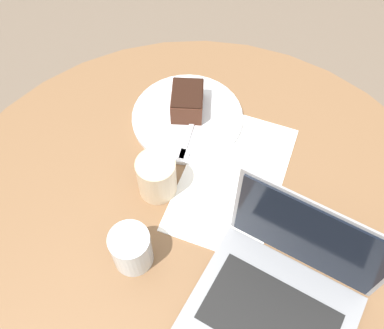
# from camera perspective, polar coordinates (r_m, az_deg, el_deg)

# --- Properties ---
(ground_plane) EXTENTS (12.00, 12.00, 0.00)m
(ground_plane) POSITION_cam_1_polar(r_m,az_deg,el_deg) (1.67, 0.41, -19.64)
(ground_plane) COLOR #6B5B4C
(dining_table) EXTENTS (1.18, 1.18, 0.77)m
(dining_table) POSITION_cam_1_polar(r_m,az_deg,el_deg) (1.04, 0.63, -11.80)
(dining_table) COLOR brown
(dining_table) RESTS_ON ground_plane
(paper_document) EXTENTS (0.42, 0.36, 0.00)m
(paper_document) POSITION_cam_1_polar(r_m,az_deg,el_deg) (1.01, 5.17, -1.65)
(paper_document) COLOR white
(paper_document) RESTS_ON dining_table
(plate) EXTENTS (0.27, 0.27, 0.01)m
(plate) POSITION_cam_1_polar(r_m,az_deg,el_deg) (1.10, -0.59, 6.04)
(plate) COLOR silver
(plate) RESTS_ON dining_table
(cake_slice) EXTENTS (0.11, 0.09, 0.06)m
(cake_slice) POSITION_cam_1_polar(r_m,az_deg,el_deg) (1.08, -0.61, 8.05)
(cake_slice) COLOR #472619
(cake_slice) RESTS_ON plate
(fork) EXTENTS (0.17, 0.08, 0.00)m
(fork) POSITION_cam_1_polar(r_m,az_deg,el_deg) (1.05, -0.51, 3.63)
(fork) COLOR silver
(fork) RESTS_ON plate
(coffee_glass) EXTENTS (0.08, 0.08, 0.10)m
(coffee_glass) POSITION_cam_1_polar(r_m,az_deg,el_deg) (0.95, -4.50, -1.56)
(coffee_glass) COLOR #C6AD89
(coffee_glass) RESTS_ON dining_table
(water_glass) EXTENTS (0.08, 0.08, 0.10)m
(water_glass) POSITION_cam_1_polar(r_m,az_deg,el_deg) (0.89, -7.71, -10.56)
(water_glass) COLOR silver
(water_glass) RESTS_ON dining_table
(laptop) EXTENTS (0.38, 0.39, 0.24)m
(laptop) POSITION_cam_1_polar(r_m,az_deg,el_deg) (0.87, 11.02, -16.19)
(laptop) COLOR gray
(laptop) RESTS_ON dining_table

